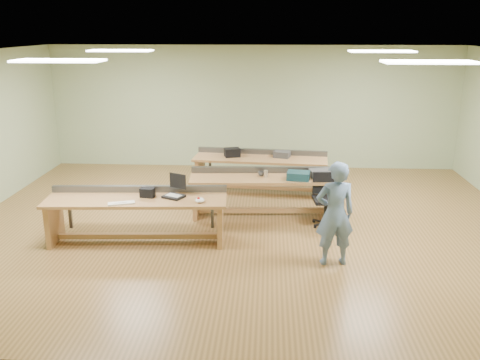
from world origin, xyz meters
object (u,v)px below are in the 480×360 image
Objects in this scene: laptop_base at (174,196)px; mug at (261,174)px; workbench_mid at (264,187)px; workbench_back at (260,166)px; person at (335,214)px; task_chair at (325,206)px; parts_bin_grey at (322,173)px; parts_bin_teal at (298,176)px; camera_bag at (147,193)px; workbench_front at (137,209)px; drinks_can at (266,174)px.

mug is (1.40, 1.33, 0.03)m from laptop_base.
workbench_mid and workbench_back have the same top height.
workbench_mid reaches higher than mug.
person is 1.70× the size of task_chair.
parts_bin_grey is at bearing 54.75° from laptop_base.
parts_bin_teal reaches higher than mug.
parts_bin_grey is at bearing 25.89° from parts_bin_teal.
camera_bag is at bearing -155.41° from parts_bin_teal.
workbench_mid is 8.74× the size of laptop_base.
mug is (2.01, 1.38, 0.24)m from workbench_front.
workbench_front is 22.64× the size of drinks_can.
camera_bag is (-1.79, -2.73, 0.27)m from workbench_back.
parts_bin_teal is at bearing 20.48° from workbench_front.
person reaches higher than parts_bin_grey.
workbench_front is 3.29m from task_chair.
workbench_front reaches higher than mug.
laptop_base is 0.43m from camera_bag.
laptop_base is at bearing -141.65° from workbench_mid.
parts_bin_teal is (2.51, 1.15, -0.01)m from camera_bag.
workbench_front is 3.20m from person.
workbench_front is 1.87× the size of person.
workbench_front is 1.08× the size of workbench_mid.
laptop_base is 0.78× the size of parts_bin_teal.
workbench_front is 7.35× the size of parts_bin_teal.
task_chair is (1.11, -0.44, -0.21)m from workbench_mid.
workbench_back is (1.96, 2.78, -0.00)m from workbench_front.
workbench_mid is 5.93× the size of parts_bin_grey.
task_chair reaches higher than mug.
person is 12.10× the size of drinks_can.
workbench_mid is 1.74× the size of person.
parts_bin_teal is 0.60m from drinks_can.
workbench_mid is 2.28m from person.
camera_bag is 1.97× the size of mug.
workbench_mid is 1.21m from task_chair.
parts_bin_teal is at bearing -60.17° from workbench_back.
person is at bearing 10.47° from laptop_base.
parts_bin_teal is 0.70m from mug.
camera_bag reaches higher than drinks_can.
parts_bin_teal reaches higher than workbench_front.
parts_bin_teal reaches higher than workbench_mid.
laptop_base is 1.41× the size of camera_bag.
person is 1.92m from parts_bin_teal.
mug is at bearing -82.90° from workbench_back.
person is 13.93× the size of mug.
workbench_back is at bearing 117.35° from task_chair.
workbench_mid is at bearing 167.73° from parts_bin_teal.
workbench_back is 1.82m from parts_bin_grey.
camera_bag is at bearing -153.24° from laptop_base.
camera_bag is 2.76m from parts_bin_teal.
workbench_back is at bearing 90.36° from workbench_mid.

